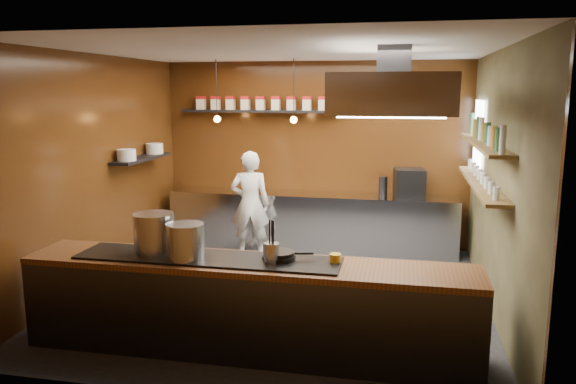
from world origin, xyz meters
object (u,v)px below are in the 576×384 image
(chef, at_px, (250,204))
(espresso_machine, at_px, (409,183))
(extractor_hood, at_px, (393,93))
(stockpot_large, at_px, (154,233))
(stockpot_small, at_px, (185,241))

(chef, bearing_deg, espresso_machine, -176.56)
(extractor_hood, height_order, stockpot_large, extractor_hood)
(stockpot_large, xyz_separation_m, stockpot_small, (0.39, -0.16, -0.02))
(extractor_hood, distance_m, stockpot_large, 2.89)
(espresso_machine, relative_size, chef, 0.27)
(extractor_hood, distance_m, stockpot_small, 2.68)
(stockpot_large, distance_m, espresso_machine, 4.45)
(extractor_hood, bearing_deg, stockpot_small, -145.65)
(stockpot_large, relative_size, stockpot_small, 1.10)
(espresso_machine, height_order, chef, chef)
(extractor_hood, bearing_deg, chef, 137.82)
(extractor_hood, xyz_separation_m, espresso_machine, (0.23, 2.54, -1.38))
(chef, bearing_deg, extractor_hood, 127.24)
(extractor_hood, xyz_separation_m, stockpot_small, (-1.89, -1.29, -1.39))
(extractor_hood, xyz_separation_m, chef, (-2.15, 1.95, -1.69))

